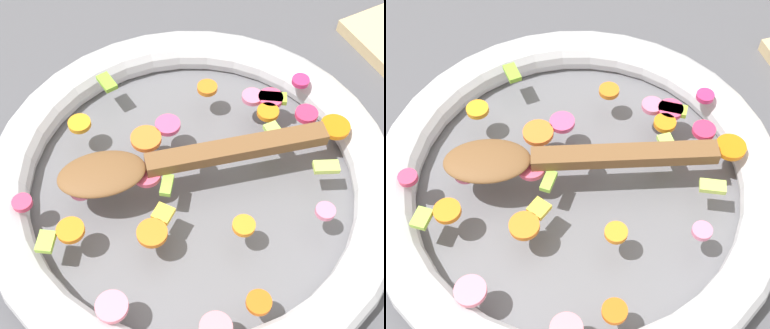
% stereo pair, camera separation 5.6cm
% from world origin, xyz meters
% --- Properties ---
extents(ground_plane, '(4.00, 4.00, 0.00)m').
position_xyz_m(ground_plane, '(0.00, 0.00, 0.00)').
color(ground_plane, '#4C4C51').
extents(skillet, '(0.45, 0.45, 0.05)m').
position_xyz_m(skillet, '(0.00, 0.00, 0.02)').
color(skillet, slate).
rests_on(skillet, ground_plane).
extents(chopped_vegetables, '(0.34, 0.37, 0.01)m').
position_xyz_m(chopped_vegetables, '(-0.01, -0.00, 0.05)').
color(chopped_vegetables, orange).
rests_on(chopped_vegetables, skillet).
extents(wooden_spoon, '(0.11, 0.28, 0.01)m').
position_xyz_m(wooden_spoon, '(0.01, 0.03, 0.06)').
color(wooden_spoon, brown).
rests_on(wooden_spoon, chopped_vegetables).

